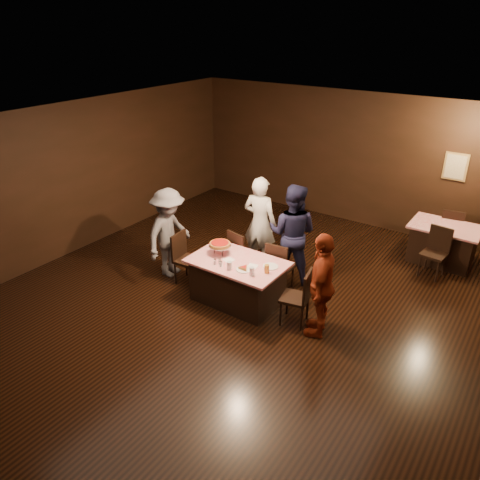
{
  "coord_description": "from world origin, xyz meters",
  "views": [
    {
      "loc": [
        3.82,
        -5.01,
        4.47
      ],
      "look_at": [
        -0.26,
        0.88,
        1.0
      ],
      "focal_mm": 35.0,
      "sensor_mm": 36.0,
      "label": 1
    }
  ],
  "objects_px": {
    "diner_white_jacket": "(260,223)",
    "diner_navy_hoodie": "(292,233)",
    "back_table": "(443,244)",
    "chair_far_left": "(243,254)",
    "chair_end_left": "(188,259)",
    "chair_end_right": "(295,297)",
    "diner_red_shirt": "(322,285)",
    "chair_far_right": "(280,265)",
    "main_table": "(238,281)",
    "plate_empty": "(271,266)",
    "pizza_stand": "(220,244)",
    "glass_front_right": "(252,271)",
    "glass_front_left": "(229,266)",
    "diner_grey_knit": "(169,233)",
    "glass_amber": "(267,269)",
    "chair_back_far": "(451,229)",
    "chair_back_near": "(434,253)"
  },
  "relations": [
    {
      "from": "chair_far_right",
      "to": "diner_red_shirt",
      "type": "relative_size",
      "value": 0.56
    },
    {
      "from": "main_table",
      "to": "chair_end_left",
      "type": "bearing_deg",
      "value": -180.0
    },
    {
      "from": "main_table",
      "to": "diner_white_jacket",
      "type": "bearing_deg",
      "value": 106.31
    },
    {
      "from": "chair_far_left",
      "to": "diner_navy_hoodie",
      "type": "bearing_deg",
      "value": -138.1
    },
    {
      "from": "diner_grey_knit",
      "to": "glass_amber",
      "type": "xyz_separation_m",
      "value": [
        2.17,
        -0.1,
        -0.01
      ]
    },
    {
      "from": "chair_back_near",
      "to": "pizza_stand",
      "type": "height_order",
      "value": "pizza_stand"
    },
    {
      "from": "chair_end_right",
      "to": "chair_far_left",
      "type": "bearing_deg",
      "value": -128.17
    },
    {
      "from": "chair_end_left",
      "to": "plate_empty",
      "type": "xyz_separation_m",
      "value": [
        1.65,
        0.15,
        0.3
      ]
    },
    {
      "from": "chair_end_right",
      "to": "glass_front_right",
      "type": "distance_m",
      "value": 0.79
    },
    {
      "from": "diner_grey_knit",
      "to": "glass_front_right",
      "type": "relative_size",
      "value": 12.15
    },
    {
      "from": "back_table",
      "to": "diner_navy_hoodie",
      "type": "xyz_separation_m",
      "value": [
        -2.14,
        -2.29,
        0.54
      ]
    },
    {
      "from": "chair_back_far",
      "to": "glass_front_left",
      "type": "height_order",
      "value": "chair_back_far"
    },
    {
      "from": "main_table",
      "to": "diner_red_shirt",
      "type": "xyz_separation_m",
      "value": [
        1.53,
        -0.0,
        0.46
      ]
    },
    {
      "from": "glass_amber",
      "to": "chair_end_left",
      "type": "bearing_deg",
      "value": 178.32
    },
    {
      "from": "diner_grey_knit",
      "to": "pizza_stand",
      "type": "bearing_deg",
      "value": -95.45
    },
    {
      "from": "chair_end_right",
      "to": "diner_red_shirt",
      "type": "distance_m",
      "value": 0.57
    },
    {
      "from": "chair_end_left",
      "to": "pizza_stand",
      "type": "xyz_separation_m",
      "value": [
        0.7,
        0.05,
        0.48
      ]
    },
    {
      "from": "chair_back_far",
      "to": "chair_end_left",
      "type": "bearing_deg",
      "value": 40.44
    },
    {
      "from": "back_table",
      "to": "diner_navy_hoodie",
      "type": "distance_m",
      "value": 3.18
    },
    {
      "from": "chair_back_far",
      "to": "pizza_stand",
      "type": "xyz_separation_m",
      "value": [
        -2.91,
        -4.03,
        0.48
      ]
    },
    {
      "from": "chair_end_right",
      "to": "glass_front_right",
      "type": "relative_size",
      "value": 6.79
    },
    {
      "from": "pizza_stand",
      "to": "chair_far_left",
      "type": "bearing_deg",
      "value": 90.0
    },
    {
      "from": "chair_back_far",
      "to": "diner_navy_hoodie",
      "type": "xyz_separation_m",
      "value": [
        -2.14,
        -2.89,
        0.45
      ]
    },
    {
      "from": "diner_white_jacket",
      "to": "diner_grey_knit",
      "type": "height_order",
      "value": "diner_white_jacket"
    },
    {
      "from": "main_table",
      "to": "back_table",
      "type": "xyz_separation_m",
      "value": [
        2.51,
        3.48,
        0.0
      ]
    },
    {
      "from": "chair_far_right",
      "to": "diner_navy_hoodie",
      "type": "distance_m",
      "value": 0.63
    },
    {
      "from": "diner_white_jacket",
      "to": "glass_front_left",
      "type": "relative_size",
      "value": 13.03
    },
    {
      "from": "diner_white_jacket",
      "to": "diner_navy_hoodie",
      "type": "bearing_deg",
      "value": 169.02
    },
    {
      "from": "chair_back_near",
      "to": "glass_front_left",
      "type": "height_order",
      "value": "chair_back_near"
    },
    {
      "from": "chair_end_left",
      "to": "plate_empty",
      "type": "bearing_deg",
      "value": -89.12
    },
    {
      "from": "main_table",
      "to": "glass_front_left",
      "type": "xyz_separation_m",
      "value": [
        0.05,
        -0.3,
        0.46
      ]
    },
    {
      "from": "diner_white_jacket",
      "to": "back_table",
      "type": "bearing_deg",
      "value": -147.76
    },
    {
      "from": "back_table",
      "to": "plate_empty",
      "type": "relative_size",
      "value": 5.2
    },
    {
      "from": "chair_end_right",
      "to": "glass_front_left",
      "type": "xyz_separation_m",
      "value": [
        -1.05,
        -0.3,
        0.37
      ]
    },
    {
      "from": "chair_far_left",
      "to": "chair_end_left",
      "type": "distance_m",
      "value": 1.03
    },
    {
      "from": "pizza_stand",
      "to": "back_table",
      "type": "bearing_deg",
      "value": 49.75
    },
    {
      "from": "chair_end_right",
      "to": "plate_empty",
      "type": "distance_m",
      "value": 0.65
    },
    {
      "from": "chair_far_left",
      "to": "chair_end_left",
      "type": "height_order",
      "value": "same"
    },
    {
      "from": "chair_far_left",
      "to": "chair_far_right",
      "type": "relative_size",
      "value": 1.0
    },
    {
      "from": "chair_end_right",
      "to": "diner_white_jacket",
      "type": "height_order",
      "value": "diner_white_jacket"
    },
    {
      "from": "main_table",
      "to": "chair_far_left",
      "type": "height_order",
      "value": "chair_far_left"
    },
    {
      "from": "main_table",
      "to": "plate_empty",
      "type": "relative_size",
      "value": 6.4
    },
    {
      "from": "main_table",
      "to": "chair_back_far",
      "type": "height_order",
      "value": "chair_back_far"
    },
    {
      "from": "chair_end_right",
      "to": "diner_navy_hoodie",
      "type": "distance_m",
      "value": 1.47
    },
    {
      "from": "glass_front_left",
      "to": "glass_front_right",
      "type": "bearing_deg",
      "value": 7.13
    },
    {
      "from": "chair_end_left",
      "to": "chair_end_right",
      "type": "distance_m",
      "value": 2.2
    },
    {
      "from": "diner_red_shirt",
      "to": "chair_far_right",
      "type": "bearing_deg",
      "value": -140.67
    },
    {
      "from": "plate_empty",
      "to": "glass_amber",
      "type": "relative_size",
      "value": 1.79
    },
    {
      "from": "pizza_stand",
      "to": "glass_front_right",
      "type": "height_order",
      "value": "pizza_stand"
    },
    {
      "from": "diner_navy_hoodie",
      "to": "diner_red_shirt",
      "type": "height_order",
      "value": "diner_navy_hoodie"
    }
  ]
}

